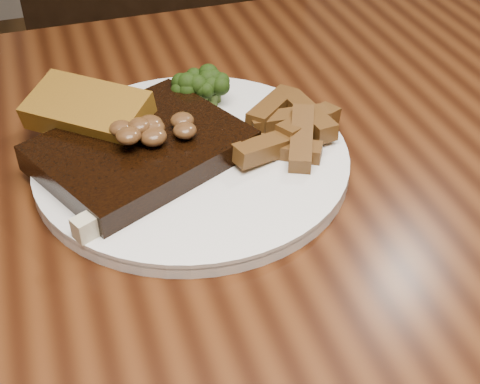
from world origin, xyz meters
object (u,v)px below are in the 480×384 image
(chair_far, at_px, (180,72))
(plate, at_px, (192,161))
(garlic_bread, at_px, (90,127))
(potato_wedges, at_px, (259,127))
(dining_table, at_px, (238,279))
(steak, at_px, (141,150))

(chair_far, distance_m, plate, 0.64)
(garlic_bread, height_order, potato_wedges, garlic_bread)
(dining_table, bearing_deg, potato_wedges, 60.27)
(dining_table, relative_size, chair_far, 1.67)
(potato_wedges, bearing_deg, dining_table, -119.73)
(steak, bearing_deg, garlic_bread, 99.90)
(plate, xyz_separation_m, steak, (-0.05, 0.01, 0.02))
(dining_table, xyz_separation_m, potato_wedges, (0.05, 0.09, 0.12))
(chair_far, relative_size, plate, 3.05)
(dining_table, relative_size, steak, 8.50)
(chair_far, bearing_deg, garlic_bread, 88.41)
(dining_table, bearing_deg, chair_far, 81.80)
(chair_far, height_order, garlic_bread, chair_far)
(dining_table, xyz_separation_m, plate, (-0.02, 0.08, 0.10))
(chair_far, distance_m, potato_wedges, 0.63)
(dining_table, bearing_deg, steak, 130.52)
(potato_wedges, bearing_deg, garlic_bread, 163.02)
(steak, distance_m, garlic_bread, 0.07)
(garlic_bread, bearing_deg, steak, -13.76)
(chair_far, height_order, steak, chair_far)
(plate, distance_m, garlic_bread, 0.11)
(chair_far, bearing_deg, dining_table, 101.90)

